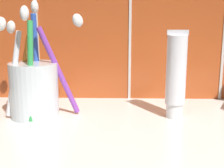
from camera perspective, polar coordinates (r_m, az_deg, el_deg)
The scene contains 3 objects.
sink_counter at distance 47.86cm, azimuth 1.73°, elevation -9.21°, with size 73.46×35.99×2.00cm, color silver.
toothbrush_cup at distance 53.17cm, azimuth -13.86°, elevation -0.30°, with size 14.31×9.51×19.25cm.
toothpaste_tube at distance 51.65cm, azimuth 11.83°, elevation 1.58°, with size 3.41×3.24×14.44cm.
Camera 1 is at (-0.20, -44.50, 18.61)cm, focal length 50.00 mm.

